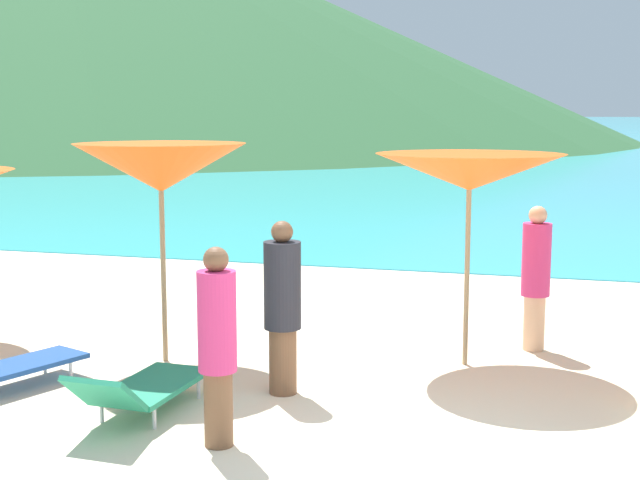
% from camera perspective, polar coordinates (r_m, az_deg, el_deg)
% --- Properties ---
extents(ground_plane, '(50.00, 100.00, 0.30)m').
position_cam_1_polar(ground_plane, '(16.84, 12.15, -1.72)').
color(ground_plane, beige).
extents(ocean_water, '(650.00, 440.00, 0.02)m').
position_cam_1_polar(ocean_water, '(234.80, 15.94, 7.38)').
color(ocean_water, '#38B7CC').
rests_on(ocean_water, ground_plane).
extents(headland_hill, '(112.44, 112.44, 25.48)m').
position_cam_1_polar(headland_hill, '(95.19, -16.52, 14.06)').
color(headland_hill, '#2D5B33').
rests_on(headland_hill, ground_plane).
extents(umbrella_1, '(2.02, 2.02, 2.41)m').
position_cam_1_polar(umbrella_1, '(9.61, -10.32, 4.62)').
color(umbrella_1, '#9E7F59').
rests_on(umbrella_1, ground_plane).
extents(umbrella_2, '(2.04, 2.04, 2.30)m').
position_cam_1_polar(umbrella_2, '(9.46, 9.69, 4.35)').
color(umbrella_2, '#9E7F59').
rests_on(umbrella_2, ground_plane).
extents(lounge_chair_2, '(0.67, 1.69, 0.59)m').
position_cam_1_polar(lounge_chair_2, '(8.18, -11.60, -9.40)').
color(lounge_chair_2, '#268C66').
rests_on(lounge_chair_2, ground_plane).
extents(lounge_chair_3, '(1.05, 1.68, 0.66)m').
position_cam_1_polar(lounge_chair_3, '(9.27, -19.88, -7.57)').
color(lounge_chair_3, '#1E478C').
rests_on(lounge_chair_3, ground_plane).
extents(beachgoer_2, '(0.33, 0.33, 1.68)m').
position_cam_1_polar(beachgoer_2, '(10.36, 13.85, -2.20)').
color(beachgoer_2, '#DBAA84').
rests_on(beachgoer_2, ground_plane).
extents(beachgoer_3, '(0.32, 0.32, 1.67)m').
position_cam_1_polar(beachgoer_3, '(7.24, -6.69, -6.59)').
color(beachgoer_3, brown).
rests_on(beachgoer_3, ground_plane).
extents(beachgoer_4, '(0.36, 0.36, 1.71)m').
position_cam_1_polar(beachgoer_4, '(8.53, -2.45, -4.17)').
color(beachgoer_4, brown).
rests_on(beachgoer_4, ground_plane).
extents(cruise_ship, '(45.80, 11.57, 22.60)m').
position_cam_1_polar(cruise_ship, '(203.01, -0.54, 10.05)').
color(cruise_ship, white).
rests_on(cruise_ship, ocean_water).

